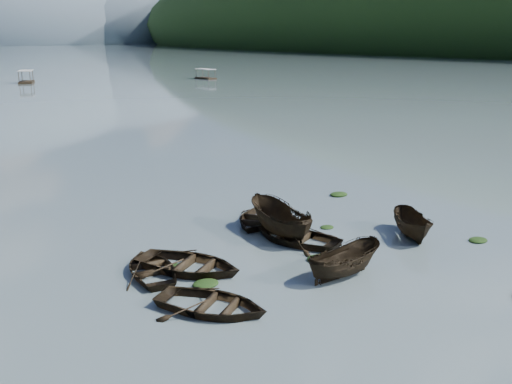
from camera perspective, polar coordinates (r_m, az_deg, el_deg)
ground_plane at (r=22.62m, az=17.84°, el=-11.60°), size 2400.00×2400.00×0.00m
haze_mtn_d at (r=972.06m, az=-14.68°, el=14.29°), size 520.00×520.00×220.00m
rowboat_0 at (r=21.93m, az=-4.44°, el=-11.75°), size 5.10×5.43×0.92m
rowboat_1 at (r=25.42m, az=-10.34°, el=-8.00°), size 3.64×4.55×0.84m
rowboat_2 at (r=25.11m, az=8.77°, el=-8.24°), size 4.12×1.77×1.56m
rowboat_3 at (r=28.73m, az=4.07°, el=-5.00°), size 4.79×5.46×0.94m
rowboat_5 at (r=30.50m, az=15.32°, el=-4.30°), size 3.34×4.12×1.52m
rowboat_6 at (r=25.43m, az=-6.71°, el=-7.84°), size 5.59×6.00×1.01m
rowboat_7 at (r=31.55m, az=0.31°, el=-3.07°), size 5.59×5.34×0.94m
rowboat_8 at (r=29.52m, az=2.34°, el=-4.40°), size 2.47×5.20×1.93m
weed_clump_1 at (r=26.59m, az=6.26°, el=-6.77°), size 1.15×0.92×0.25m
weed_clump_3 at (r=30.94m, az=7.11°, el=-3.57°), size 0.77×0.65×0.17m
weed_clump_4 at (r=30.87m, az=21.32°, el=-4.59°), size 1.04×0.82×0.21m
weed_clump_5 at (r=24.00m, az=-5.05°, el=-9.26°), size 1.14×0.92×0.24m
weed_clump_6 at (r=25.90m, az=-8.21°, el=-7.46°), size 0.82×0.68×0.17m
weed_clump_7 at (r=37.24m, az=8.28°, el=-0.34°), size 1.22×0.98×0.27m
pontoon_centre at (r=136.16m, az=-21.96°, el=10.07°), size 4.88×7.34×2.60m
pontoon_right at (r=139.52m, az=-5.06°, el=11.20°), size 3.01×6.08×2.25m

